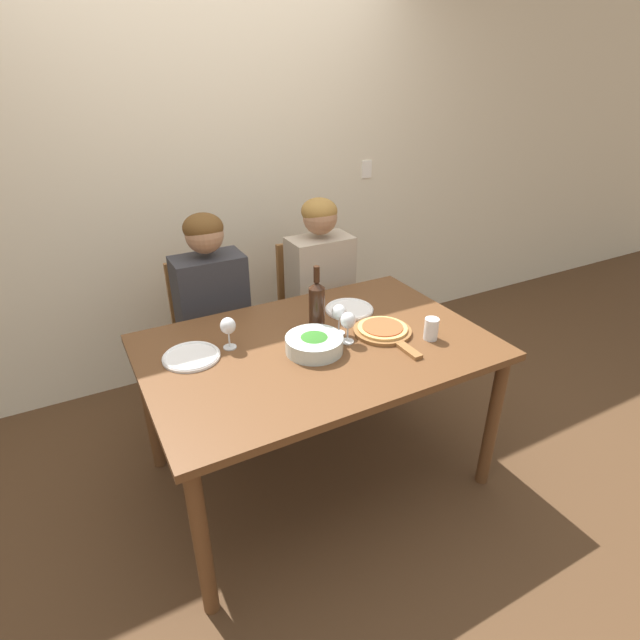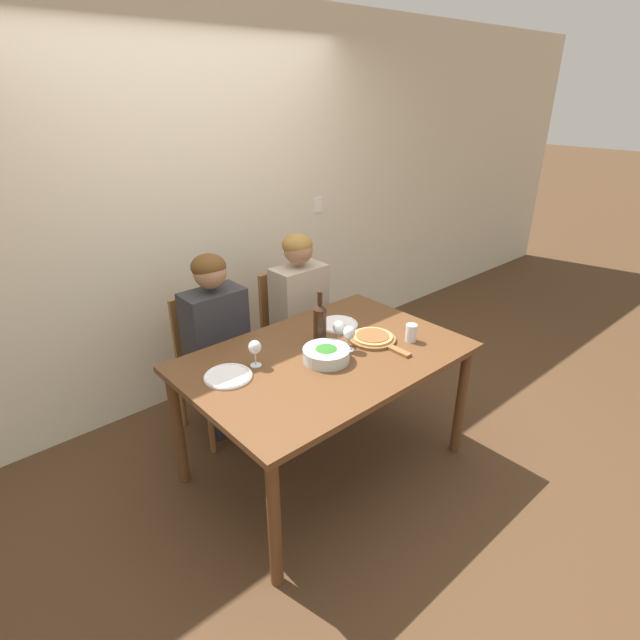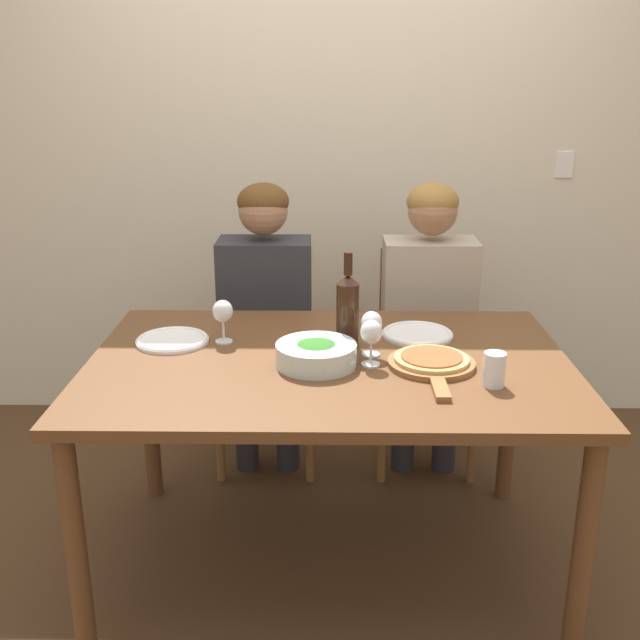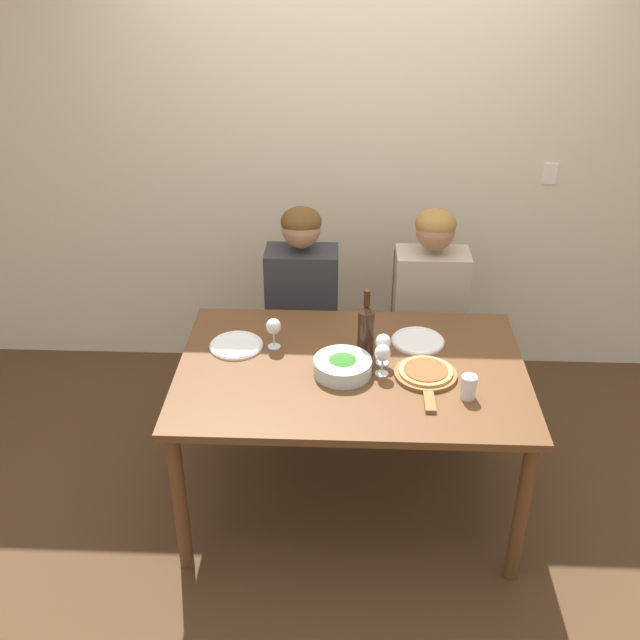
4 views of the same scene
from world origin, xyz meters
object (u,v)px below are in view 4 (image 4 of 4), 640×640
broccoli_bowl (343,366)px  wine_glass_right (383,344)px  wine_bottle (366,329)px  dinner_plate_right (418,341)px  person_man (430,299)px  chair_right (425,328)px  water_tumbler (468,387)px  pizza_on_board (426,374)px  dinner_plate_left (236,345)px  wine_glass_centre (383,354)px  person_woman (302,296)px  wine_glass_left (274,328)px  chair_left (304,325)px

broccoli_bowl → wine_glass_right: bearing=26.4°
wine_bottle → dinner_plate_right: 0.30m
person_man → dinner_plate_right: size_ratio=4.99×
chair_right → broccoli_bowl: (-0.45, -0.88, 0.31)m
broccoli_bowl → water_tumbler: water_tumbler is taller
chair_right → pizza_on_board: bearing=-95.8°
dinner_plate_left → wine_glass_centre: 0.71m
broccoli_bowl → dinner_plate_right: (0.35, 0.28, -0.03)m
broccoli_bowl → pizza_on_board: 0.37m
dinner_plate_left → person_woman: bearing=64.5°
dinner_plate_left → wine_glass_right: wine_glass_right is taller
person_woman → pizza_on_board: size_ratio=2.98×
person_woman → dinner_plate_right: size_ratio=4.99×
dinner_plate_left → wine_glass_left: 0.20m
broccoli_bowl → chair_right: bearing=62.7°
person_man → dinner_plate_left: person_man is taller
chair_right → person_woman: 0.73m
wine_bottle → wine_glass_right: bearing=-46.2°
person_woman → broccoli_bowl: bearing=-73.5°
person_man → water_tumbler: (0.07, -0.93, 0.08)m
wine_glass_right → wine_glass_centre: 0.09m
person_woman → pizza_on_board: 0.98m
wine_bottle → dinner_plate_left: bearing=176.7°
broccoli_bowl → water_tumbler: 0.55m
water_tumbler → wine_glass_centre: bearing=156.1°
dinner_plate_right → chair_right: bearing=80.3°
wine_bottle → wine_glass_centre: bearing=-67.2°
chair_right → dinner_plate_left: size_ratio=3.74×
chair_right → person_woman: size_ratio=0.75×
chair_right → broccoli_bowl: chair_right is taller
wine_bottle → pizza_on_board: bearing=-34.5°
chair_left → dinner_plate_right: chair_left is taller
broccoli_bowl → wine_glass_right: wine_glass_right is taller
broccoli_bowl → wine_glass_left: (-0.32, 0.21, 0.07)m
person_man → broccoli_bowl: person_man is taller
chair_left → water_tumbler: 1.32m
chair_right → person_man: (0.00, -0.11, 0.24)m
chair_left → broccoli_bowl: size_ratio=3.61×
person_woman → wine_bottle: (0.33, -0.60, 0.16)m
wine_glass_right → chair_right: bearing=70.7°
wine_glass_left → broccoli_bowl: bearing=-32.8°
person_woman → dinner_plate_left: (-0.27, -0.57, 0.04)m
dinner_plate_left → wine_glass_centre: size_ratio=1.65×
broccoli_bowl → dinner_plate_left: bearing=158.0°
chair_left → person_woman: person_woman is taller
person_woman → dinner_plate_right: (0.58, -0.49, 0.04)m
wine_bottle → water_tumbler: bearing=-37.3°
chair_left → broccoli_bowl: 0.96m
water_tumbler → person_man: bearing=94.5°
dinner_plate_left → wine_glass_left: (0.18, 0.01, 0.10)m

